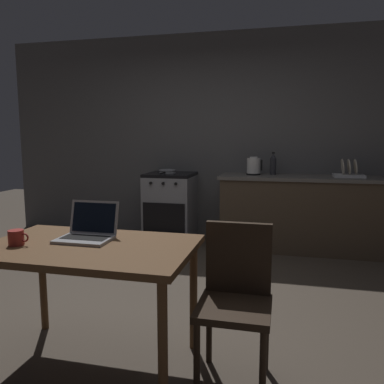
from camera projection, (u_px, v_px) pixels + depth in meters
The scene contains 12 objects.
ground_plane at pixel (158, 307), 3.13m from camera, with size 12.00×12.00×0.00m, color #473D33.
back_wall at pixel (234, 138), 5.10m from camera, with size 6.40×0.10×2.71m, color #595859.
kitchen_counter at pixel (309, 213), 4.66m from camera, with size 2.16×0.64×0.91m.
stove_oven at pixel (171, 208), 5.06m from camera, with size 0.60×0.62×0.91m.
dining_table at pixel (89, 258), 2.26m from camera, with size 1.22×0.77×0.75m.
chair at pixel (236, 292), 2.17m from camera, with size 0.40×0.40×0.88m.
laptop at pixel (87, 232), 2.36m from camera, with size 0.32×0.28×0.22m.
electric_kettle at pixel (254, 166), 4.74m from camera, with size 0.19×0.17×0.22m.
frying_pan at pixel (167, 171), 4.97m from camera, with size 0.23×0.40×0.05m.
coffee_mug at pixel (16, 238), 2.23m from camera, with size 0.13×0.09×0.09m.
dish_rack at pixel (349, 173), 4.49m from camera, with size 0.34×0.26×0.21m.
bottle_b at pixel (273, 164), 4.76m from camera, with size 0.08×0.08×0.28m.
Camera 1 is at (0.96, -2.83, 1.37)m, focal length 36.12 mm.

